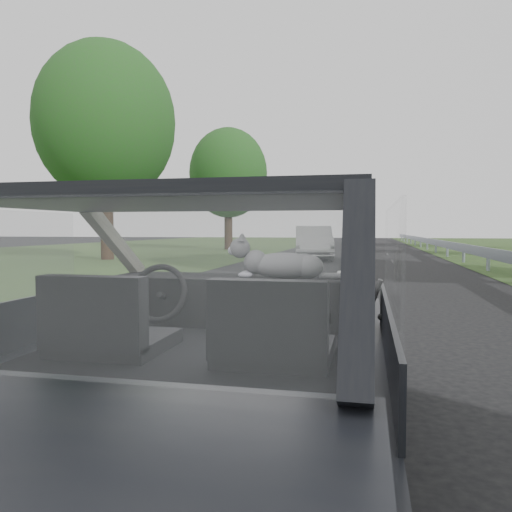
% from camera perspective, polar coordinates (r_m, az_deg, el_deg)
% --- Properties ---
extents(ground, '(140.00, 140.00, 0.00)m').
position_cam_1_polar(ground, '(2.85, -5.67, -24.07)').
color(ground, '#262626').
rests_on(ground, ground).
extents(subject_car, '(1.80, 4.00, 1.45)m').
position_cam_1_polar(subject_car, '(2.60, -5.76, -9.69)').
color(subject_car, black).
rests_on(subject_car, ground).
extents(dashboard, '(1.58, 0.45, 0.30)m').
position_cam_1_polar(dashboard, '(3.16, -2.19, -5.05)').
color(dashboard, black).
rests_on(dashboard, subject_car).
extents(driver_seat, '(0.50, 0.72, 0.42)m').
position_cam_1_polar(driver_seat, '(2.47, -16.87, -6.82)').
color(driver_seat, black).
rests_on(driver_seat, subject_car).
extents(passenger_seat, '(0.50, 0.72, 0.42)m').
position_cam_1_polar(passenger_seat, '(2.19, 1.86, -7.93)').
color(passenger_seat, black).
rests_on(passenger_seat, subject_car).
extents(steering_wheel, '(0.36, 0.36, 0.04)m').
position_cam_1_polar(steering_wheel, '(3.01, -11.05, -4.19)').
color(steering_wheel, black).
rests_on(steering_wheel, dashboard).
extents(cat, '(0.62, 0.24, 0.27)m').
position_cam_1_polar(cat, '(3.03, 3.29, -0.88)').
color(cat, slate).
rests_on(cat, dashboard).
extents(other_car, '(2.29, 4.51, 1.42)m').
position_cam_1_polar(other_car, '(21.36, 6.58, 1.53)').
color(other_car, silver).
rests_on(other_car, ground).
extents(tree_5, '(7.62, 7.62, 8.77)m').
position_cam_1_polar(tree_5, '(22.06, -16.78, 11.04)').
color(tree_5, '#1E5618').
rests_on(tree_5, ground).
extents(tree_6, '(4.98, 4.98, 7.32)m').
position_cam_1_polar(tree_6, '(31.23, -3.18, 7.46)').
color(tree_6, '#1E5618').
rests_on(tree_6, ground).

